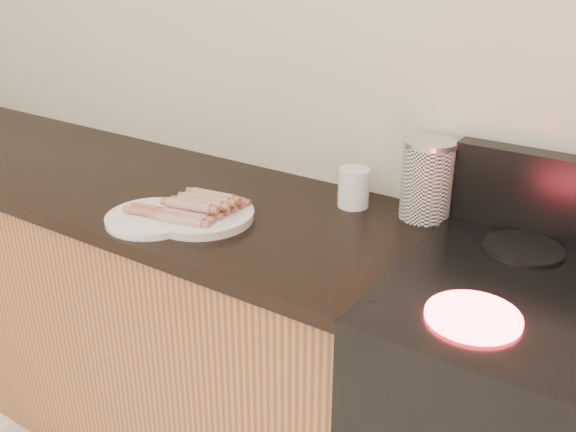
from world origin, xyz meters
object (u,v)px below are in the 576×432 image
Objects in this scene: main_plate at (202,216)px; mug at (354,188)px; side_plate at (153,218)px; canister at (427,179)px.

mug is (0.28, 0.29, 0.04)m from main_plate.
canister is at bearing 36.02° from side_plate.
canister reaches higher than mug.
main_plate is 1.27× the size of canister.
canister reaches higher than side_plate.
mug reaches higher than main_plate.
mug is (-0.19, -0.04, -0.05)m from canister.
side_plate is at bearing -141.55° from main_plate.
canister is at bearing 11.18° from mug.
mug is at bearing 46.72° from main_plate.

